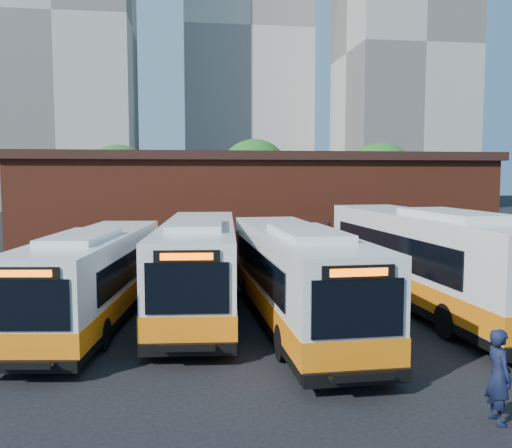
{
  "coord_description": "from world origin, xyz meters",
  "views": [
    {
      "loc": [
        -4.61,
        -15.78,
        5.05
      ],
      "look_at": [
        -1.56,
        6.66,
        3.01
      ],
      "focal_mm": 38.0,
      "sensor_mm": 36.0,
      "label": 1
    }
  ],
  "objects": [
    {
      "name": "ground",
      "position": [
        0.0,
        0.0,
        0.0
      ],
      "size": [
        220.0,
        220.0,
        0.0
      ],
      "primitive_type": "plane",
      "color": "black"
    },
    {
      "name": "bus_west",
      "position": [
        -7.64,
        3.24,
        1.46
      ],
      "size": [
        3.86,
        11.96,
        3.21
      ],
      "rotation": [
        0.0,
        0.0,
        -0.13
      ],
      "color": "silver",
      "rests_on": "ground"
    },
    {
      "name": "bus_midwest",
      "position": [
        -4.03,
        4.43,
        1.58
      ],
      "size": [
        3.62,
        12.93,
        3.48
      ],
      "rotation": [
        0.0,
        0.0,
        -0.08
      ],
      "color": "silver",
      "rests_on": "ground"
    },
    {
      "name": "bus_mideast",
      "position": [
        -0.86,
        1.8,
        1.55
      ],
      "size": [
        2.9,
        12.61,
        3.42
      ],
      "rotation": [
        0.0,
        0.0,
        0.02
      ],
      "color": "silver",
      "rests_on": "ground"
    },
    {
      "name": "bus_east",
      "position": [
        4.57,
        3.43,
        1.73
      ],
      "size": [
        3.57,
        14.13,
        3.82
      ],
      "rotation": [
        0.0,
        0.0,
        0.05
      ],
      "color": "silver",
      "rests_on": "ground"
    },
    {
      "name": "transit_worker",
      "position": [
        1.73,
        -5.85,
        0.98
      ],
      "size": [
        0.5,
        0.73,
        1.96
      ],
      "primitive_type": "imported",
      "rotation": [
        0.0,
        0.0,
        1.53
      ],
      "color": "black",
      "rests_on": "ground"
    },
    {
      "name": "depot_building",
      "position": [
        0.0,
        20.0,
        3.26
      ],
      "size": [
        28.6,
        12.6,
        6.4
      ],
      "color": "maroon",
      "rests_on": "ground"
    },
    {
      "name": "tree_west",
      "position": [
        -10.0,
        32.0,
        4.64
      ],
      "size": [
        6.0,
        6.0,
        7.65
      ],
      "color": "#382314",
      "rests_on": "ground"
    },
    {
      "name": "tree_mid",
      "position": [
        2.0,
        34.0,
        5.08
      ],
      "size": [
        6.56,
        6.56,
        8.36
      ],
      "color": "#382314",
      "rests_on": "ground"
    },
    {
      "name": "tree_east",
      "position": [
        13.0,
        31.0,
        4.83
      ],
      "size": [
        6.24,
        6.24,
        7.96
      ],
      "color": "#382314",
      "rests_on": "ground"
    },
    {
      "name": "tower_left",
      "position": [
        -22.0,
        72.0,
        27.84
      ],
      "size": [
        20.0,
        18.0,
        56.2
      ],
      "color": "#AAA79C",
      "rests_on": "ground"
    },
    {
      "name": "tower_center",
      "position": [
        7.0,
        86.0,
        30.34
      ],
      "size": [
        22.0,
        20.0,
        61.2
      ],
      "color": "beige",
      "rests_on": "ground"
    },
    {
      "name": "tower_right",
      "position": [
        30.0,
        68.0,
        24.34
      ],
      "size": [
        18.0,
        18.0,
        49.2
      ],
      "color": "#AAA79C",
      "rests_on": "ground"
    }
  ]
}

